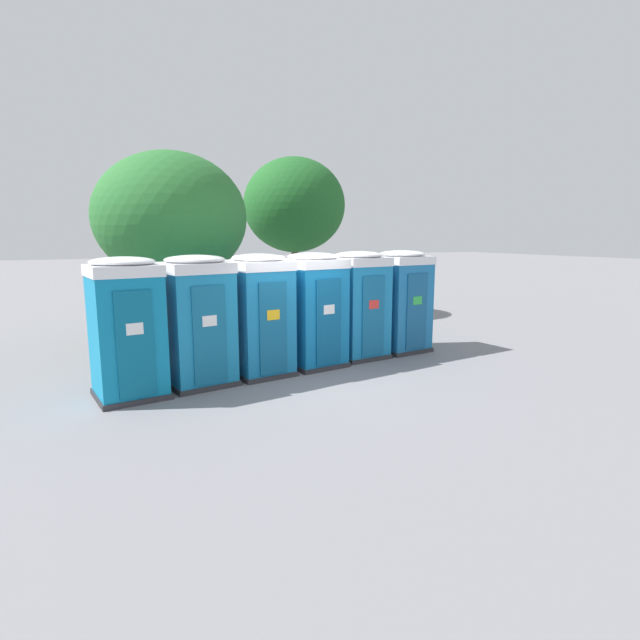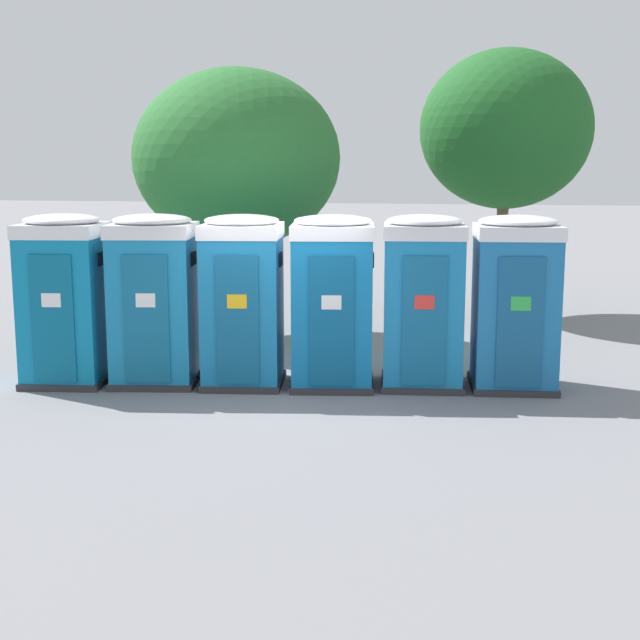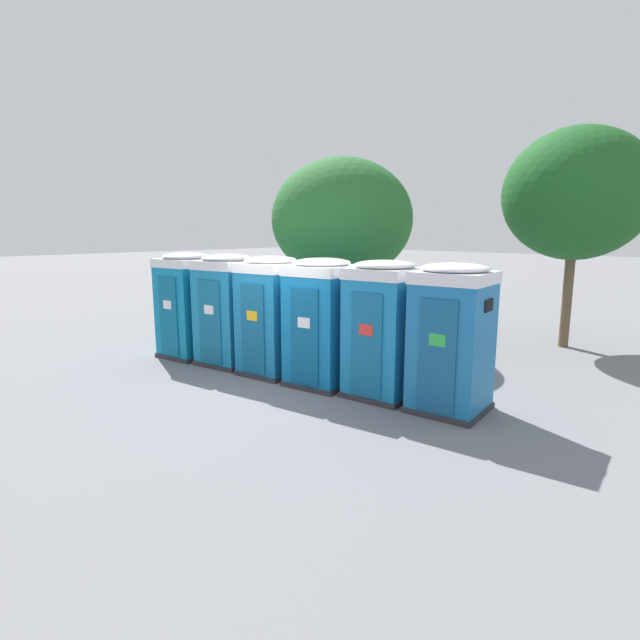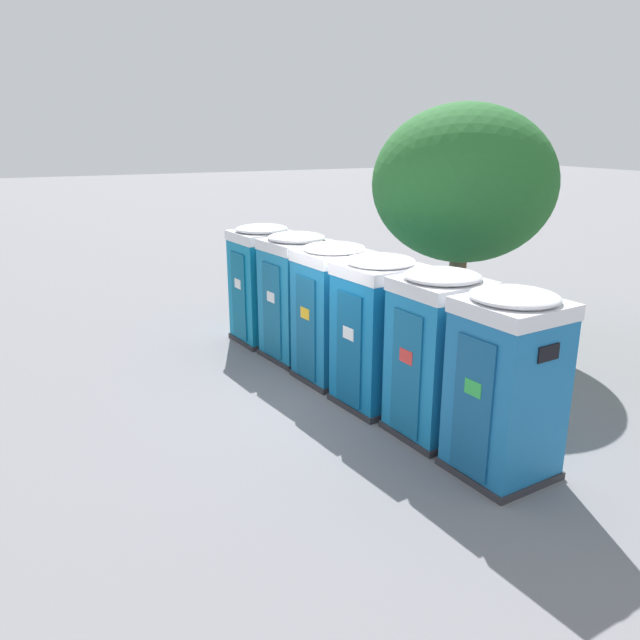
{
  "view_description": "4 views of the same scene",
  "coord_description": "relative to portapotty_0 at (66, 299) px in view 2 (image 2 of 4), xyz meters",
  "views": [
    {
      "loc": [
        -4.1,
        -9.43,
        2.9
      ],
      "look_at": [
        0.8,
        0.55,
        1.02
      ],
      "focal_mm": 28.0,
      "sensor_mm": 36.0,
      "label": 1
    },
    {
      "loc": [
        2.83,
        -12.23,
        3.28
      ],
      "look_at": [
        0.41,
        0.49,
        0.99
      ],
      "focal_mm": 50.0,
      "sensor_mm": 36.0,
      "label": 2
    },
    {
      "loc": [
        7.19,
        -6.66,
        3.07
      ],
      "look_at": [
        0.53,
        0.51,
        1.3
      ],
      "focal_mm": 28.0,
      "sensor_mm": 36.0,
      "label": 3
    },
    {
      "loc": [
        8.97,
        -4.51,
        4.42
      ],
      "look_at": [
        -1.16,
        0.26,
        1.01
      ],
      "focal_mm": 35.0,
      "sensor_mm": 36.0,
      "label": 4
    }
  ],
  "objects": [
    {
      "name": "ground_plane",
      "position": [
        3.34,
        0.06,
        -1.28
      ],
      "size": [
        120.0,
        120.0,
        0.0
      ],
      "primitive_type": "plane",
      "color": "slate"
    },
    {
      "name": "portapotty_0",
      "position": [
        0.0,
        0.0,
        0.0
      ],
      "size": [
        1.33,
        1.34,
        2.54
      ],
      "color": "#2D2D33",
      "rests_on": "ground"
    },
    {
      "name": "portapotty_1",
      "position": [
        1.31,
        0.23,
        -0.0
      ],
      "size": [
        1.41,
        1.38,
        2.54
      ],
      "color": "#2D2D33",
      "rests_on": "ground"
    },
    {
      "name": "portapotty_2",
      "position": [
        2.63,
        0.38,
        0.0
      ],
      "size": [
        1.32,
        1.34,
        2.54
      ],
      "color": "#2D2D33",
      "rests_on": "ground"
    },
    {
      "name": "portapotty_3",
      "position": [
        3.95,
        0.54,
        -0.0
      ],
      "size": [
        1.37,
        1.36,
        2.54
      ],
      "color": "#2D2D33",
      "rests_on": "ground"
    },
    {
      "name": "portapotty_4",
      "position": [
        5.25,
        0.8,
        -0.0
      ],
      "size": [
        1.31,
        1.32,
        2.54
      ],
      "color": "#2D2D33",
      "rests_on": "ground"
    },
    {
      "name": "portapotty_5",
      "position": [
        6.57,
        0.93,
        -0.0
      ],
      "size": [
        1.34,
        1.32,
        2.54
      ],
      "color": "#2D2D33",
      "rests_on": "ground"
    },
    {
      "name": "street_tree_0",
      "position": [
        1.55,
        3.95,
        2.06
      ],
      "size": [
        3.83,
        3.83,
        5.0
      ],
      "color": "brown",
      "rests_on": "ground"
    },
    {
      "name": "street_tree_1",
      "position": [
        6.44,
        7.38,
        2.68
      ],
      "size": [
        3.61,
        3.61,
        5.63
      ],
      "color": "brown",
      "rests_on": "ground"
    }
  ]
}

